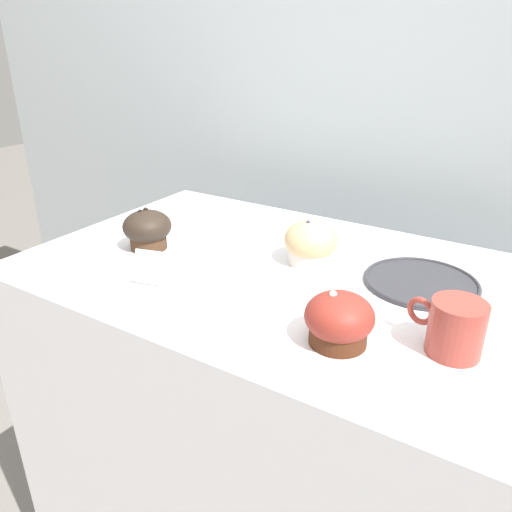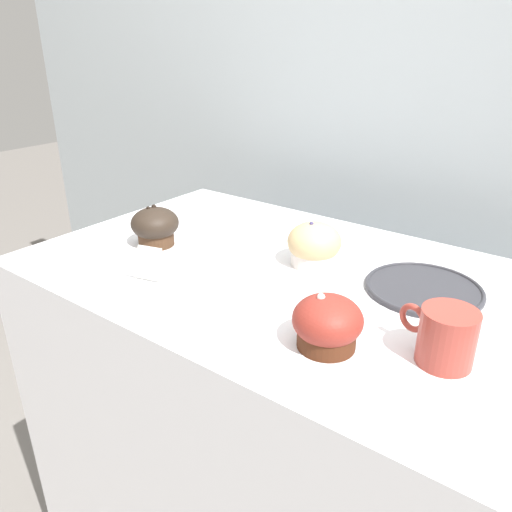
{
  "view_description": "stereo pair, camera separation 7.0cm",
  "coord_description": "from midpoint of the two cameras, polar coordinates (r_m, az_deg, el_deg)",
  "views": [
    {
      "loc": [
        0.43,
        -0.77,
        1.38
      ],
      "look_at": [
        -0.02,
        -0.06,
        1.0
      ],
      "focal_mm": 35.0,
      "sensor_mm": 36.0,
      "label": 1
    },
    {
      "loc": [
        0.48,
        -0.73,
        1.38
      ],
      "look_at": [
        -0.02,
        -0.06,
        1.0
      ],
      "focal_mm": 35.0,
      "sensor_mm": 36.0,
      "label": 2
    }
  ],
  "objects": [
    {
      "name": "wall_back",
      "position": [
        1.5,
        12.77,
        4.83
      ],
      "size": [
        3.2,
        0.1,
        1.8
      ],
      "primitive_type": "cube",
      "color": "#A8B2B7",
      "rests_on": "ground"
    },
    {
      "name": "display_counter",
      "position": [
        1.25,
        0.57,
        -21.75
      ],
      "size": [
        1.0,
        0.64,
        0.96
      ],
      "primitive_type": "cube",
      "color": "silver",
      "rests_on": "ground"
    },
    {
      "name": "muffin_front_center",
      "position": [
        0.98,
        4.27,
        1.41
      ],
      "size": [
        0.11,
        0.11,
        0.09
      ],
      "color": "silver",
      "rests_on": "display_counter"
    },
    {
      "name": "muffin_back_left",
      "position": [
        0.73,
        6.77,
        -7.37
      ],
      "size": [
        0.1,
        0.1,
        0.08
      ],
      "color": "#462212",
      "rests_on": "display_counter"
    },
    {
      "name": "muffin_back_right",
      "position": [
        1.08,
        -14.13,
        2.94
      ],
      "size": [
        0.1,
        0.1,
        0.09
      ],
      "color": "#412A1A",
      "rests_on": "display_counter"
    },
    {
      "name": "coffee_cup",
      "position": [
        0.74,
        19.34,
        -7.68
      ],
      "size": [
        0.12,
        0.08,
        0.08
      ],
      "color": "#99382D",
      "rests_on": "display_counter"
    },
    {
      "name": "serving_plate",
      "position": [
        0.95,
        16.37,
        -2.87
      ],
      "size": [
        0.21,
        0.21,
        0.01
      ],
      "color": "#2D2D33",
      "rests_on": "display_counter"
    },
    {
      "name": "price_card",
      "position": [
        0.92,
        -14.75,
        -1.46
      ],
      "size": [
        0.06,
        0.05,
        0.06
      ],
      "color": "white",
      "rests_on": "display_counter"
    }
  ]
}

